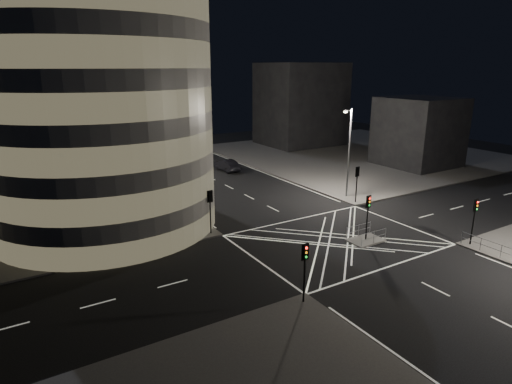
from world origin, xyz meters
TOP-DOWN VIEW (x-y plane):
  - ground at (0.00, 0.00)m, footprint 120.00×120.00m
  - sidewalk_far_right at (29.00, 27.00)m, footprint 42.00×42.00m
  - central_island at (2.00, -1.50)m, footprint 3.00×2.00m
  - office_tower_curved at (-20.74, 18.74)m, footprint 30.00×29.00m
  - office_block_rear at (-22.00, 42.00)m, footprint 24.00×16.00m
  - building_right_far at (26.00, 40.00)m, footprint 14.00×12.00m
  - building_right_near at (30.00, 16.00)m, footprint 10.00×10.00m
  - building_far_end at (-4.00, 58.00)m, footprint 18.00×8.00m
  - tree_a at (-10.50, 9.00)m, footprint 4.38×4.38m
  - tree_b at (-10.50, 15.00)m, footprint 4.79×4.79m
  - tree_c at (-10.50, 21.00)m, footprint 4.78×4.78m
  - tree_d at (-10.50, 27.00)m, footprint 5.59×5.59m
  - tree_e at (-10.50, 33.00)m, footprint 3.92×3.92m
  - traffic_signal_fl at (-8.80, 6.80)m, footprint 0.55×0.22m
  - traffic_signal_nl at (-8.80, -6.80)m, footprint 0.55×0.22m
  - traffic_signal_fr at (8.80, 6.80)m, footprint 0.55×0.22m
  - traffic_signal_nr at (8.80, -6.80)m, footprint 0.55×0.22m
  - traffic_signal_island at (2.00, -1.50)m, footprint 0.55×0.22m
  - street_lamp_left_near at (-9.44, 12.00)m, footprint 1.25×0.25m
  - street_lamp_left_far at (-9.44, 30.00)m, footprint 1.25×0.25m
  - street_lamp_right_far at (9.44, 9.00)m, footprint 1.25×0.25m
  - railing_island_south at (2.00, -2.40)m, footprint 2.80×0.06m
  - railing_island_north at (2.00, -0.60)m, footprint 2.80×0.06m
  - sedan at (3.73, 27.93)m, footprint 2.17×5.16m

SIDE VIEW (x-z plane):
  - ground at x=0.00m, z-range 0.00..0.00m
  - sidewalk_far_right at x=29.00m, z-range 0.00..0.15m
  - central_island at x=2.00m, z-range 0.00..0.15m
  - railing_island_south at x=2.00m, z-range 0.15..1.25m
  - railing_island_north at x=2.00m, z-range 0.15..1.25m
  - sedan at x=3.73m, z-range 0.00..1.66m
  - traffic_signal_fl at x=-8.80m, z-range 0.91..4.91m
  - traffic_signal_nl at x=-8.80m, z-range 0.91..4.91m
  - traffic_signal_fr at x=8.80m, z-range 0.91..4.91m
  - traffic_signal_nr at x=8.80m, z-range 0.91..4.91m
  - traffic_signal_island at x=2.00m, z-range 0.91..4.91m
  - tree_e at x=-10.50m, z-range 1.17..7.74m
  - tree_a at x=-10.50m, z-range 1.12..8.11m
  - tree_d at x=-10.50m, z-range 0.89..8.80m
  - tree_c at x=-10.50m, z-range 1.16..8.69m
  - building_right_near at x=30.00m, z-range 0.15..10.15m
  - tree_b at x=-10.50m, z-range 1.34..9.25m
  - street_lamp_left_near at x=-9.44m, z-range 0.54..10.54m
  - street_lamp_left_far at x=-9.44m, z-range 0.54..10.54m
  - street_lamp_right_far at x=9.44m, z-range 0.54..10.54m
  - building_right_far at x=26.00m, z-range 0.15..15.15m
  - building_far_end at x=-4.00m, z-range 0.00..18.00m
  - office_block_rear at x=-22.00m, z-range 0.15..22.15m
  - office_tower_curved at x=-20.74m, z-range -0.95..26.25m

